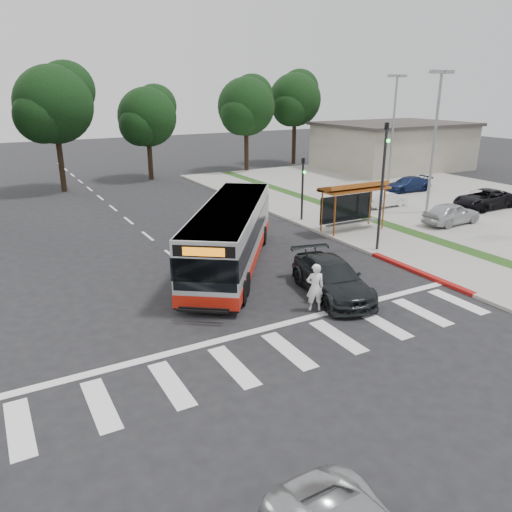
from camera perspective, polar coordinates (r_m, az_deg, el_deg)
ground at (r=20.43m, az=-3.86°, el=-4.68°), size 140.00×140.00×0.00m
sidewalk_east at (r=32.35m, az=7.78°, el=4.17°), size 4.00×40.00×0.12m
curb_east at (r=31.23m, az=4.82°, el=3.77°), size 0.30×40.00×0.15m
curb_east_red at (r=23.97m, az=18.17°, el=-1.80°), size 0.32×6.00×0.15m
parking_lot at (r=41.81m, az=19.53°, el=6.56°), size 18.00×36.00×0.10m
commercial_building at (r=54.70m, az=15.37°, el=11.89°), size 14.00×10.00×4.40m
building_roof_cap at (r=54.49m, az=15.59°, el=14.34°), size 14.60×10.60×0.30m
crosswalk_ladder at (r=16.49m, az=3.74°, el=-10.71°), size 18.00×2.60×0.01m
bus_shelter at (r=29.52m, az=11.02°, el=7.16°), size 4.20×1.60×2.86m
traffic_signal_ne_tall at (r=25.80m, az=14.30°, el=8.74°), size 0.18×0.37×6.50m
traffic_signal_ne_short at (r=31.43m, az=5.36°, el=8.35°), size 0.18×0.37×4.00m
lot_light_front at (r=34.70m, az=19.90°, el=14.04°), size 1.90×0.35×9.01m
lot_light_mid at (r=45.95m, az=15.51°, el=15.35°), size 1.90×0.35×9.01m
tree_ne_a at (r=51.08m, az=-1.09°, el=16.81°), size 6.16×5.74×9.30m
tree_ne_b at (r=56.36m, az=4.50°, el=17.48°), size 6.16×5.74×10.02m
tree_north_a at (r=43.51m, az=-22.03°, el=15.89°), size 6.60×6.15×10.17m
tree_north_b at (r=47.25m, az=-12.27°, el=15.37°), size 5.72×5.33×8.43m
transit_bus at (r=23.40m, az=-2.92°, el=2.26°), size 8.67×10.71×2.95m
pedestrian at (r=18.97m, az=6.76°, el=-3.58°), size 0.80×0.67×1.88m
dark_sedan at (r=20.55m, az=8.67°, el=-2.50°), size 3.04×5.35×1.46m
parked_car_0 at (r=32.91m, az=21.42°, el=4.57°), size 4.02×1.73×1.35m
parked_car_1 at (r=36.40m, az=14.52°, el=6.34°), size 3.43×1.27×1.12m
parked_car_2 at (r=38.22m, az=24.62°, el=5.96°), size 4.80×2.34×1.31m
parked_car_3 at (r=42.45m, az=16.97°, el=7.86°), size 4.10×1.90×1.16m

